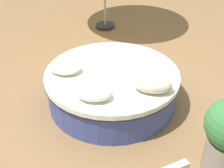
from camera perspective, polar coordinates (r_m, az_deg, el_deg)
ground_plane at (r=4.45m, az=-0.00°, el=-3.40°), size 16.00×16.00×0.00m
round_bed at (r=4.29m, az=-0.00°, el=-0.51°), size 1.99×1.99×0.53m
throw_pillow_0 at (r=4.16m, az=-9.48°, el=3.26°), size 0.47×0.35×0.15m
throw_pillow_1 at (r=3.58m, az=-3.90°, el=-1.70°), size 0.47×0.33×0.18m
throw_pillow_2 at (r=3.73m, az=8.10°, el=-0.04°), size 0.51×0.31×0.22m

